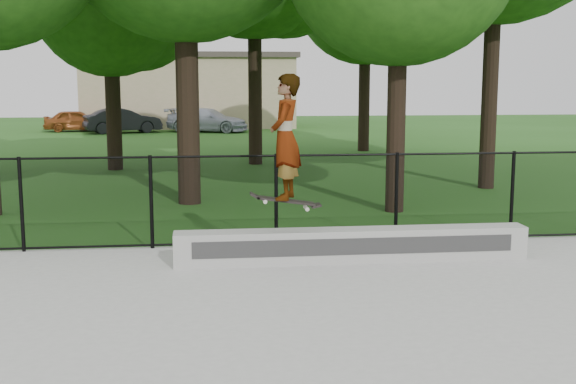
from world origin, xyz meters
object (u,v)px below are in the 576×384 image
grind_ledge (353,245)px  car_a (77,121)px  car_b (123,121)px  car_c (207,120)px  skater_airborne (285,139)px

grind_ledge → car_a: car_a is taller
car_b → car_c: (4.40, 0.27, -0.01)m
car_b → skater_airborne: skater_airborne is taller
grind_ledge → car_a: 31.00m
car_c → grind_ledge: bearing=-154.4°
grind_ledge → car_b: 28.95m
skater_airborne → grind_ledge: bearing=10.1°
car_a → grind_ledge: bearing=-168.8°
car_a → car_b: (2.58, -1.43, 0.06)m
car_c → car_a: bearing=102.0°
car_a → car_b: car_b is taller
grind_ledge → car_a: size_ratio=1.55×
car_c → skater_airborne: skater_airborne is taller
car_b → car_c: bearing=-105.3°
car_a → car_c: car_c is taller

